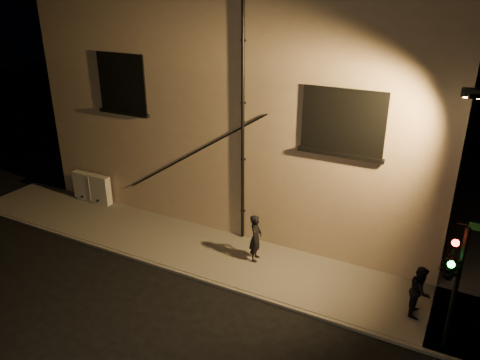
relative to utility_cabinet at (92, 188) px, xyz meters
The scene contains 7 objects.
ground 9.44m from the utility_cabinet, 16.68° to the right, with size 90.00×90.00×0.00m, color black.
sidewalk 10.39m from the utility_cabinet, ahead, with size 21.00×16.00×0.12m.
building 9.44m from the utility_cabinet, 46.32° to the left, with size 16.20×12.23×8.80m.
utility_cabinet is the anchor object (origin of this frame).
pedestrian_a 8.38m from the utility_cabinet, ahead, with size 0.61×0.40×1.67m, color black.
pedestrian_b 13.72m from the utility_cabinet, ahead, with size 0.74×0.58×1.52m, color black.
traffic_signal 14.62m from the utility_cabinet, ahead, with size 1.37×2.15×3.63m.
Camera 1 is at (5.25, -10.67, 8.80)m, focal length 35.00 mm.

